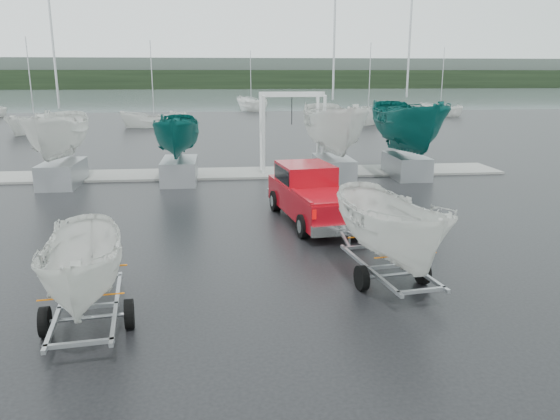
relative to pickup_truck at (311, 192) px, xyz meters
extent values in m
plane|color=black|center=(-3.64, -3.81, -0.98)|extent=(120.00, 120.00, 0.00)
plane|color=gray|center=(-3.64, 96.19, -0.99)|extent=(300.00, 300.00, 0.00)
cube|color=gray|center=(-3.64, 9.19, -0.93)|extent=(30.00, 3.00, 0.12)
cube|color=black|center=(-3.64, 166.19, 2.02)|extent=(300.00, 8.00, 6.00)
cube|color=#4C5651|center=(-3.64, 174.19, 4.02)|extent=(300.00, 6.00, 10.00)
cube|color=#9B0812|center=(0.04, -0.30, -0.22)|extent=(2.67, 5.73, 0.90)
cube|color=#9B0812|center=(-0.10, 0.69, 0.49)|extent=(2.05, 2.42, 0.81)
cube|color=black|center=(-0.10, 0.69, 0.54)|extent=(2.05, 2.18, 0.52)
cube|color=silver|center=(0.45, -3.08, -0.50)|extent=(1.93, 0.44, 0.33)
cylinder|color=black|center=(-1.11, 1.36, -0.60)|extent=(0.39, 0.79, 0.76)
cylinder|color=black|center=(0.68, 1.62, -0.60)|extent=(0.39, 0.79, 0.76)
cylinder|color=black|center=(-0.59, -2.22, -0.60)|extent=(0.39, 0.79, 0.76)
cylinder|color=black|center=(1.20, -1.96, -0.60)|extent=(0.39, 0.79, 0.76)
cube|color=#989AA0|center=(0.36, -6.32, -0.53)|extent=(0.59, 3.57, 0.08)
cube|color=#989AA0|center=(1.45, -6.17, -0.53)|extent=(0.59, 3.57, 0.08)
cylinder|color=#989AA0|center=(0.93, -6.44, -0.68)|extent=(1.59, 0.31, 0.08)
cylinder|color=black|center=(0.14, -6.56, -0.68)|extent=(0.26, 0.62, 0.60)
cylinder|color=black|center=(1.72, -6.33, -0.68)|extent=(0.26, 0.62, 0.60)
imported|color=silver|center=(0.90, -6.24, 1.89)|extent=(2.03, 2.07, 4.76)
cube|color=orange|center=(0.79, -5.45, 0.02)|extent=(1.54, 0.26, 0.03)
cube|color=orange|center=(1.02, -7.04, 0.02)|extent=(1.54, 0.26, 0.03)
cube|color=#989AA0|center=(-6.42, -7.95, -0.53)|extent=(0.52, 3.58, 0.08)
cube|color=#989AA0|center=(-5.32, -7.82, -0.53)|extent=(0.52, 3.58, 0.08)
cylinder|color=#989AA0|center=(-5.85, -8.08, -0.68)|extent=(1.60, 0.28, 0.08)
cylinder|color=black|center=(-6.64, -8.18, -0.68)|extent=(0.25, 0.62, 0.60)
cylinder|color=black|center=(-5.05, -7.98, -0.68)|extent=(0.25, 0.62, 0.60)
imported|color=silver|center=(-5.87, -7.88, 1.56)|extent=(1.73, 1.76, 4.11)
cube|color=orange|center=(-5.97, -7.09, 0.02)|extent=(1.54, 0.23, 0.03)
cube|color=orange|center=(-5.77, -8.68, 0.02)|extent=(1.54, 0.23, 0.03)
cylinder|color=silver|center=(-0.97, 8.39, 1.02)|extent=(0.16, 0.58, 3.99)
cylinder|color=silver|center=(-0.97, 9.99, 1.02)|extent=(0.16, 0.58, 3.99)
cylinder|color=silver|center=(2.03, 8.39, 1.02)|extent=(0.16, 0.58, 3.99)
cylinder|color=silver|center=(2.03, 9.99, 1.02)|extent=(0.16, 0.58, 3.99)
cube|color=silver|center=(0.53, 9.19, 3.02)|extent=(3.30, 0.25, 0.25)
cube|color=#989AA0|center=(-10.36, 7.19, -0.43)|extent=(1.60, 3.20, 1.10)
imported|color=silver|center=(-10.36, 7.19, 3.18)|extent=(2.30, 2.36, 6.12)
cylinder|color=#B2B2B7|center=(-10.36, 7.69, 5.99)|extent=(0.10, 0.10, 7.00)
cube|color=#989AA0|center=(-5.05, 7.39, -0.43)|extent=(1.60, 3.20, 1.10)
imported|color=#0C544F|center=(-5.05, 7.39, 2.88)|extent=(2.07, 2.13, 5.52)
cube|color=#989AA0|center=(2.31, 7.19, -0.43)|extent=(1.60, 3.20, 1.10)
imported|color=silver|center=(2.31, 7.19, 3.59)|extent=(2.61, 2.68, 6.95)
cylinder|color=#B2B2B7|center=(2.31, 7.69, 6.31)|extent=(0.10, 0.10, 7.00)
cube|color=#989AA0|center=(6.05, 7.49, -0.43)|extent=(1.60, 3.20, 1.10)
imported|color=#0C544F|center=(6.05, 7.49, 3.71)|extent=(2.70, 2.77, 7.18)
cylinder|color=#B2B2B7|center=(6.05, 7.99, 6.40)|extent=(0.10, 0.10, 7.00)
imported|color=silver|center=(-19.02, 31.18, -0.98)|extent=(3.21, 3.26, 6.88)
cylinder|color=#B2B2B7|center=(-19.02, 31.18, 3.02)|extent=(0.08, 0.08, 8.00)
imported|color=silver|center=(-9.30, 35.23, -0.98)|extent=(3.01, 2.96, 6.42)
cylinder|color=#B2B2B7|center=(-9.30, 35.23, 3.02)|extent=(0.08, 0.08, 8.00)
imported|color=silver|center=(12.08, 36.74, -0.98)|extent=(3.36, 3.40, 6.96)
cylinder|color=#B2B2B7|center=(12.08, 36.74, 3.02)|extent=(0.08, 0.08, 8.00)
imported|color=silver|center=(23.54, 45.97, -0.98)|extent=(3.21, 3.23, 6.20)
cylinder|color=#B2B2B7|center=(23.54, 45.97, 3.02)|extent=(0.08, 0.08, 8.00)
imported|color=silver|center=(1.29, 57.67, -0.98)|extent=(3.70, 3.75, 7.70)
cylinder|color=#B2B2B7|center=(1.29, 57.67, 3.02)|extent=(0.08, 0.08, 8.00)
camera|label=1|loc=(-3.14, -18.46, 4.06)|focal=35.00mm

